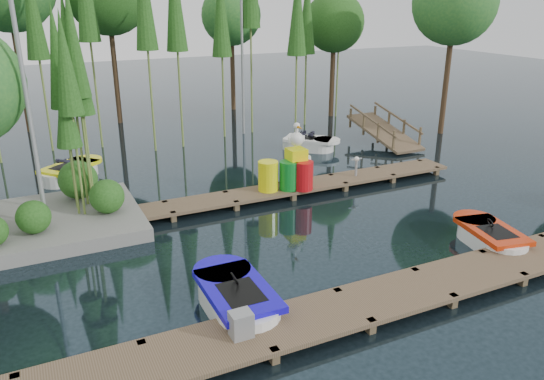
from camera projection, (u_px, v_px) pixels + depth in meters
name	position (u px, v px, depth m)	size (l,w,h in m)	color
ground_plane	(264.00, 235.00, 14.99)	(90.00, 90.00, 0.00)	#1C2C35
near_dock	(354.00, 307.00, 11.10)	(18.00, 1.50, 0.50)	brown
far_dock	(259.00, 194.00, 17.43)	(15.00, 1.20, 0.50)	brown
tree_screen	(105.00, 2.00, 21.01)	(34.42, 18.53, 10.31)	#402D1B
lamp_island	(24.00, 84.00, 13.40)	(0.30, 0.30, 7.25)	gray
lamp_rear	(242.00, 44.00, 24.44)	(0.30, 0.30, 7.25)	gray
ramp	(384.00, 131.00, 23.94)	(1.50, 3.94, 1.49)	brown
boat_blue	(237.00, 299.00, 11.27)	(1.34, 2.89, 0.97)	white
boat_red	(490.00, 238.00, 14.23)	(1.59, 2.68, 0.84)	white
boat_yellow_far	(71.00, 172.00, 19.42)	(2.76, 2.58, 1.31)	white
boat_white_far	(309.00, 144.00, 23.13)	(2.64, 2.55, 1.20)	white
utility_cabinet	(241.00, 324.00, 9.95)	(0.42, 0.35, 0.51)	gray
yellow_barrel	(268.00, 176.00, 17.36)	(0.66, 0.66, 0.99)	#ECEC0C
drum_cluster	(298.00, 169.00, 17.58)	(1.28, 1.17, 2.20)	#0D7822
seagull_post	(356.00, 163.00, 18.77)	(0.45, 0.24, 0.71)	gray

